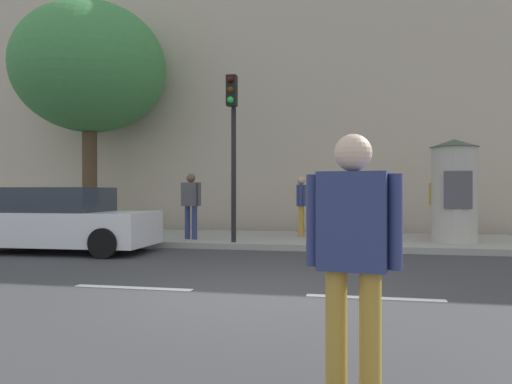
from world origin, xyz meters
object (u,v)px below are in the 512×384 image
(poster_column, at_px, (454,190))
(pedestrian_in_red_top, at_px, (301,201))
(pedestrian_in_dark_shirt, at_px, (436,200))
(parked_car_silver, at_px, (60,221))
(pedestrian_with_backpack, at_px, (332,206))
(street_tree, at_px, (90,68))
(traffic_light, at_px, (232,130))
(pedestrian_in_light_jacket, at_px, (353,246))
(pedestrian_tallest, at_px, (191,200))

(poster_column, relative_size, pedestrian_in_red_top, 1.53)
(pedestrian_in_dark_shirt, relative_size, parked_car_silver, 0.41)
(pedestrian_in_red_top, bearing_deg, pedestrian_with_backpack, -40.47)
(street_tree, bearing_deg, traffic_light, -25.74)
(poster_column, bearing_deg, traffic_light, -166.45)
(pedestrian_in_light_jacket, distance_m, pedestrian_with_backpack, 10.23)
(poster_column, relative_size, parked_car_silver, 0.60)
(poster_column, xyz_separation_m, pedestrian_with_backpack, (-3.01, 0.11, -0.42))
(pedestrian_in_light_jacket, bearing_deg, poster_column, 77.60)
(pedestrian_tallest, bearing_deg, street_tree, 154.23)
(traffic_light, height_order, parked_car_silver, traffic_light)
(pedestrian_tallest, relative_size, pedestrian_in_red_top, 1.03)
(pedestrian_in_dark_shirt, bearing_deg, pedestrian_in_red_top, -168.68)
(traffic_light, xyz_separation_m, pedestrian_tallest, (-1.28, 0.62, -1.73))
(poster_column, bearing_deg, pedestrian_in_light_jacket, -102.40)
(parked_car_silver, bearing_deg, street_tree, 111.42)
(pedestrian_in_red_top, xyz_separation_m, parked_car_silver, (-5.14, -3.68, -0.40))
(traffic_light, bearing_deg, pedestrian_with_backpack, 31.14)
(pedestrian_in_light_jacket, xyz_separation_m, pedestrian_tallest, (-4.40, 9.42, 0.12))
(pedestrian_tallest, height_order, pedestrian_with_backpack, pedestrian_tallest)
(poster_column, height_order, pedestrian_in_red_top, poster_column)
(pedestrian_in_dark_shirt, bearing_deg, poster_column, -82.41)
(traffic_light, xyz_separation_m, poster_column, (5.33, 1.28, -1.46))
(pedestrian_tallest, relative_size, pedestrian_with_backpack, 1.15)
(poster_column, bearing_deg, pedestrian_in_dark_shirt, 97.59)
(street_tree, distance_m, pedestrian_in_red_top, 7.93)
(street_tree, height_order, pedestrian_in_light_jacket, street_tree)
(pedestrian_in_light_jacket, bearing_deg, parked_car_silver, 133.16)
(traffic_light, distance_m, pedestrian_in_dark_shirt, 6.13)
(traffic_light, distance_m, pedestrian_in_light_jacket, 9.52)
(pedestrian_in_light_jacket, relative_size, pedestrian_with_backpack, 1.19)
(traffic_light, bearing_deg, parked_car_silver, -157.70)
(poster_column, bearing_deg, pedestrian_with_backpack, 177.83)
(pedestrian_with_backpack, bearing_deg, pedestrian_in_light_jacket, -85.53)
(street_tree, xyz_separation_m, pedestrian_tallest, (4.03, -1.95, -4.10))
(poster_column, distance_m, street_tree, 11.39)
(poster_column, height_order, pedestrian_with_backpack, poster_column)
(pedestrian_in_dark_shirt, height_order, parked_car_silver, pedestrian_in_dark_shirt)
(pedestrian_in_red_top, bearing_deg, street_tree, 176.55)
(pedestrian_in_light_jacket, bearing_deg, traffic_light, 109.46)
(pedestrian_in_light_jacket, bearing_deg, pedestrian_tallest, 115.01)
(street_tree, relative_size, pedestrian_in_red_top, 4.31)
(street_tree, bearing_deg, pedestrian_with_backpack, -8.68)
(poster_column, height_order, pedestrian_tallest, poster_column)
(pedestrian_tallest, xyz_separation_m, pedestrian_in_dark_shirt, (6.40, 2.28, -0.02))
(street_tree, bearing_deg, pedestrian_in_dark_shirt, 1.83)
(street_tree, relative_size, pedestrian_in_light_jacket, 4.04)
(pedestrian_tallest, xyz_separation_m, pedestrian_with_backpack, (3.60, 0.78, -0.15))
(poster_column, relative_size, pedestrian_in_light_jacket, 1.43)
(street_tree, relative_size, pedestrian_with_backpack, 4.79)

